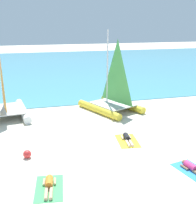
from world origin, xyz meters
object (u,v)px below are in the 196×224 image
object	(u,v)px
towel_right	(193,171)
sunbather_right	(193,168)
sunbather_left	(49,184)
towel_middle	(127,141)
towel_left	(49,188)
sailboat_white	(5,104)
sunbather_middle	(127,138)
beach_ball	(27,154)
sailboat_yellow	(112,99)

from	to	relation	value
towel_right	sunbather_right	xyz separation A→B (m)	(-0.01, 0.07, 0.13)
sunbather_left	towel_middle	xyz separation A→B (m)	(4.65, 3.40, -0.13)
towel_right	sunbather_right	distance (m)	0.14
sunbather_left	towel_left	bearing A→B (deg)	-90.00
sailboat_white	towel_left	size ratio (longest dim) A/B	3.16
sailboat_white	sunbather_left	distance (m)	9.72
towel_left	sunbather_left	size ratio (longest dim) A/B	1.21
towel_left	sunbather_left	world-z (taller)	sunbather_left
sunbather_middle	towel_right	world-z (taller)	sunbather_middle
towel_middle	beach_ball	bearing A→B (deg)	-173.92
sunbather_middle	sunbather_right	bearing A→B (deg)	-59.51
sailboat_yellow	sunbather_middle	distance (m)	5.55
sunbather_left	sunbather_middle	distance (m)	5.80
sailboat_yellow	towel_right	world-z (taller)	sailboat_yellow
towel_middle	sunbather_right	xyz separation A→B (m)	(1.65, -3.75, 0.13)
towel_right	beach_ball	xyz separation A→B (m)	(-7.09, 3.24, 0.19)
towel_right	beach_ball	world-z (taller)	beach_ball
towel_left	sailboat_white	bearing A→B (deg)	102.17
sunbather_right	sailboat_yellow	bearing A→B (deg)	84.08
beach_ball	sunbather_right	bearing A→B (deg)	-24.18
sunbather_middle	towel_middle	bearing A→B (deg)	-90.00
beach_ball	sunbather_middle	bearing A→B (deg)	6.76
sunbather_left	sunbather_right	bearing A→B (deg)	4.76
towel_left	towel_right	bearing A→B (deg)	-3.23
towel_right	towel_middle	bearing A→B (deg)	113.56
beach_ball	towel_right	bearing A→B (deg)	-24.58
sailboat_yellow	towel_right	bearing A→B (deg)	-108.65
sailboat_yellow	sunbather_right	size ratio (longest dim) A/B	3.71
sunbather_left	sailboat_yellow	bearing A→B (deg)	66.17
sailboat_yellow	sunbather_right	xyz separation A→B (m)	(0.78, -9.25, -0.73)
towel_right	sunbather_middle	bearing A→B (deg)	113.10
sailboat_yellow	beach_ball	bearing A→B (deg)	-159.53
towel_right	sunbather_left	bearing A→B (deg)	176.17
sailboat_white	sunbather_left	size ratio (longest dim) A/B	3.83
sailboat_yellow	towel_left	size ratio (longest dim) A/B	3.06
sailboat_yellow	towel_left	distance (m)	10.56
sunbather_left	beach_ball	xyz separation A→B (m)	(-0.77, 2.82, 0.07)
sailboat_white	sunbather_right	size ratio (longest dim) A/B	3.84
sailboat_white	towel_middle	size ratio (longest dim) A/B	3.16
towel_left	towel_right	xyz separation A→B (m)	(6.32, -0.36, 0.00)
sailboat_yellow	towel_middle	world-z (taller)	sailboat_yellow
sunbather_right	sunbather_left	bearing A→B (deg)	166.02
sunbather_left	sunbather_middle	size ratio (longest dim) A/B	1.00
sailboat_white	sunbather_middle	bearing A→B (deg)	-48.87
towel_left	beach_ball	bearing A→B (deg)	104.85
towel_middle	beach_ball	world-z (taller)	beach_ball
towel_middle	towel_right	bearing A→B (deg)	-66.44
sunbather_left	towel_right	xyz separation A→B (m)	(6.31, -0.42, -0.13)
towel_left	sunbather_right	distance (m)	6.32
sailboat_yellow	sailboat_white	xyz separation A→B (m)	(-7.58, 0.57, 0.03)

